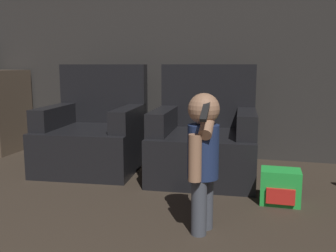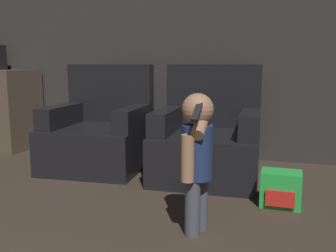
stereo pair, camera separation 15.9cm
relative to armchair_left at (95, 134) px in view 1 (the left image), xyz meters
The scene contains 5 objects.
wall_back 1.48m from the armchair_left, 42.30° to the left, with size 8.40×0.05×2.60m.
armchair_left is the anchor object (origin of this frame).
armchair_right 1.08m from the armchair_left, ahead, with size 0.95×0.96×1.00m.
person_toddler 1.73m from the armchair_left, 42.95° to the right, with size 0.18×0.33×0.84m.
toy_backpack 1.83m from the armchair_left, 18.21° to the right, with size 0.28×0.22×0.25m.
Camera 1 is at (0.78, 0.47, 0.99)m, focal length 40.00 mm.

